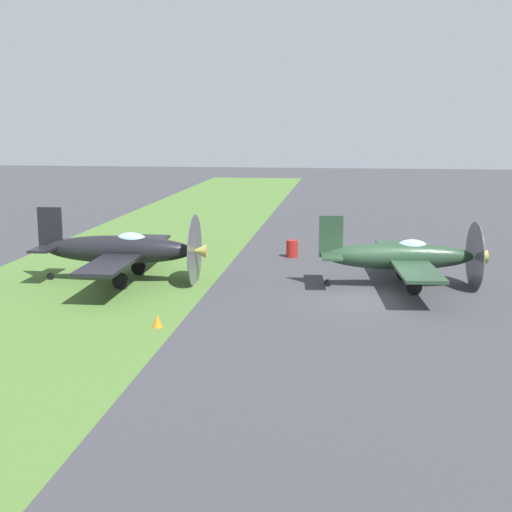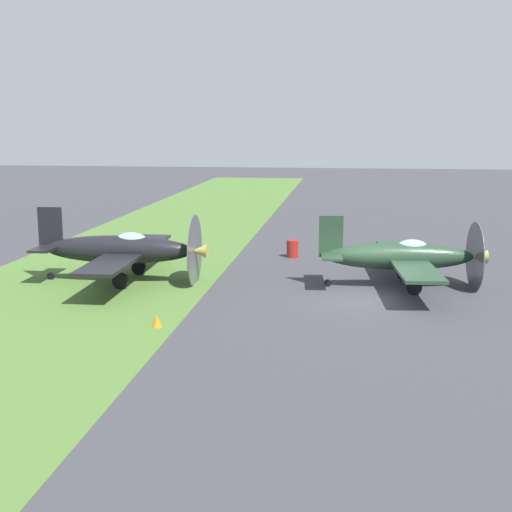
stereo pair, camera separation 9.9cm
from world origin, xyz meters
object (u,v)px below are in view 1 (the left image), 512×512
Objects in this scene: airplane_wingman at (122,250)px; fuel_drum at (292,249)px; airplane_lead at (402,256)px; runway_marker_cone at (157,321)px.

fuel_drum is (-6.62, 6.98, -0.98)m from airplane_wingman.
airplane_wingman is (0.50, -12.14, 0.09)m from airplane_lead.
fuel_drum is (-6.12, -5.16, -0.89)m from airplane_lead.
runway_marker_cone is at bearing -15.09° from fuel_drum.
airplane_wingman reaches higher than runway_marker_cone.
airplane_wingman is 9.67m from fuel_drum.
airplane_wingman is at bearing -153.05° from runway_marker_cone.
airplane_lead is 0.95× the size of airplane_wingman.
runway_marker_cone is (7.18, -8.75, -1.12)m from airplane_lead.
fuel_drum is 2.05× the size of runway_marker_cone.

